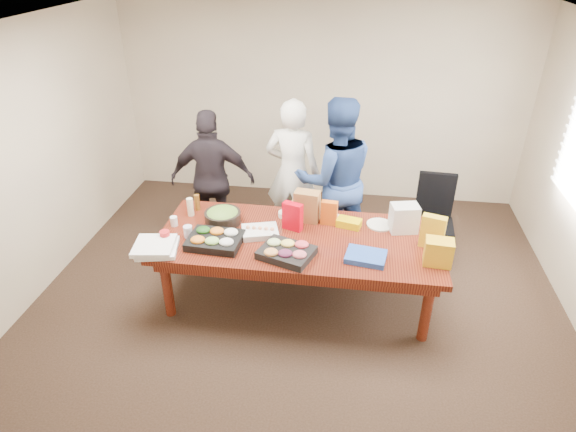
% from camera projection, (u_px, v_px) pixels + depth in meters
% --- Properties ---
extents(floor, '(5.50, 5.00, 0.02)m').
position_uv_depth(floor, '(298.00, 297.00, 5.23)').
color(floor, '#47301E').
rests_on(floor, ground).
extents(ceiling, '(5.50, 5.00, 0.02)m').
position_uv_depth(ceiling, '(302.00, 29.00, 3.88)').
color(ceiling, white).
rests_on(ceiling, wall_back).
extents(wall_back, '(5.50, 0.04, 2.70)m').
position_uv_depth(wall_back, '(322.00, 104.00, 6.70)').
color(wall_back, beige).
rests_on(wall_back, floor).
extents(wall_front, '(5.50, 0.04, 2.70)m').
position_uv_depth(wall_front, '(238.00, 404.00, 2.41)').
color(wall_front, beige).
rests_on(wall_front, floor).
extents(wall_left, '(0.04, 5.00, 2.70)m').
position_uv_depth(wall_left, '(27.00, 166.00, 4.89)').
color(wall_left, beige).
rests_on(wall_left, floor).
extents(conference_table, '(2.80, 1.20, 0.75)m').
position_uv_depth(conference_table, '(298.00, 268.00, 5.04)').
color(conference_table, '#4C1C0F').
rests_on(conference_table, floor).
extents(office_chair, '(0.54, 0.54, 0.99)m').
position_uv_depth(office_chair, '(434.00, 224.00, 5.57)').
color(office_chair, black).
rests_on(office_chair, floor).
extents(person_center, '(0.70, 0.50, 1.80)m').
position_uv_depth(person_center, '(293.00, 173.00, 5.81)').
color(person_center, white).
rests_on(person_center, floor).
extents(person_right, '(1.08, 0.94, 1.91)m').
position_uv_depth(person_right, '(335.00, 180.00, 5.53)').
color(person_right, navy).
rests_on(person_right, floor).
extents(person_left, '(1.03, 0.52, 1.69)m').
position_uv_depth(person_left, '(213.00, 180.00, 5.78)').
color(person_left, black).
rests_on(person_left, floor).
extents(veggie_tray, '(0.53, 0.43, 0.08)m').
position_uv_depth(veggie_tray, '(215.00, 240.00, 4.73)').
color(veggie_tray, black).
rests_on(veggie_tray, conference_table).
extents(fruit_tray, '(0.57, 0.51, 0.07)m').
position_uv_depth(fruit_tray, '(287.00, 253.00, 4.55)').
color(fruit_tray, black).
rests_on(fruit_tray, conference_table).
extents(sheet_cake, '(0.41, 0.35, 0.06)m').
position_uv_depth(sheet_cake, '(260.00, 232.00, 4.88)').
color(sheet_cake, white).
rests_on(sheet_cake, conference_table).
extents(salad_bowl, '(0.42, 0.42, 0.12)m').
position_uv_depth(salad_bowl, '(223.00, 217.00, 5.08)').
color(salad_bowl, black).
rests_on(salad_bowl, conference_table).
extents(chip_bag_blue, '(0.40, 0.33, 0.05)m').
position_uv_depth(chip_bag_blue, '(366.00, 257.00, 4.51)').
color(chip_bag_blue, '#2349A9').
rests_on(chip_bag_blue, conference_table).
extents(chip_bag_red, '(0.22, 0.15, 0.29)m').
position_uv_depth(chip_bag_red, '(293.00, 216.00, 4.92)').
color(chip_bag_red, '#C20011').
rests_on(chip_bag_red, conference_table).
extents(chip_bag_yellow, '(0.24, 0.15, 0.33)m').
position_uv_depth(chip_bag_yellow, '(433.00, 232.00, 4.63)').
color(chip_bag_yellow, gold).
rests_on(chip_bag_yellow, conference_table).
extents(chip_bag_orange, '(0.17, 0.09, 0.26)m').
position_uv_depth(chip_bag_orange, '(329.00, 213.00, 5.02)').
color(chip_bag_orange, '#DC5C14').
rests_on(chip_bag_orange, conference_table).
extents(mayo_jar, '(0.10, 0.10, 0.13)m').
position_uv_depth(mayo_jar, '(314.00, 213.00, 5.15)').
color(mayo_jar, silver).
rests_on(mayo_jar, conference_table).
extents(mustard_bottle, '(0.06, 0.06, 0.16)m').
position_uv_depth(mustard_bottle, '(315.00, 212.00, 5.13)').
color(mustard_bottle, yellow).
rests_on(mustard_bottle, conference_table).
extents(dressing_bottle, '(0.07, 0.07, 0.18)m').
position_uv_depth(dressing_bottle, '(197.00, 202.00, 5.29)').
color(dressing_bottle, brown).
rests_on(dressing_bottle, conference_table).
extents(ranch_bottle, '(0.08, 0.08, 0.20)m').
position_uv_depth(ranch_bottle, '(190.00, 207.00, 5.19)').
color(ranch_bottle, '#FAEDC4').
rests_on(ranch_bottle, conference_table).
extents(banana_bunch, '(0.27, 0.20, 0.08)m').
position_uv_depth(banana_bunch, '(349.00, 223.00, 5.02)').
color(banana_bunch, '#ECC600').
rests_on(banana_bunch, conference_table).
extents(bread_loaf, '(0.30, 0.18, 0.11)m').
position_uv_depth(bread_loaf, '(304.00, 207.00, 5.27)').
color(bread_loaf, brown).
rests_on(bread_loaf, conference_table).
extents(kraft_bag, '(0.27, 0.18, 0.33)m').
position_uv_depth(kraft_bag, '(307.00, 206.00, 5.06)').
color(kraft_bag, '#976536').
rests_on(kraft_bag, conference_table).
extents(red_cup, '(0.10, 0.10, 0.13)m').
position_uv_depth(red_cup, '(165.00, 237.00, 4.74)').
color(red_cup, red).
rests_on(red_cup, conference_table).
extents(clear_cup_a, '(0.09, 0.09, 0.12)m').
position_uv_depth(clear_cup_a, '(188.00, 232.00, 4.83)').
color(clear_cup_a, silver).
rests_on(clear_cup_a, conference_table).
extents(clear_cup_b, '(0.09, 0.09, 0.10)m').
position_uv_depth(clear_cup_b, '(174.00, 221.00, 5.02)').
color(clear_cup_b, white).
rests_on(clear_cup_b, conference_table).
extents(pizza_box_lower, '(0.44, 0.44, 0.04)m').
position_uv_depth(pizza_box_lower, '(158.00, 248.00, 4.64)').
color(pizza_box_lower, white).
rests_on(pizza_box_lower, conference_table).
extents(pizza_box_upper, '(0.42, 0.42, 0.04)m').
position_uv_depth(pizza_box_upper, '(154.00, 246.00, 4.61)').
color(pizza_box_upper, white).
rests_on(pizza_box_upper, pizza_box_lower).
extents(plate_a, '(0.30, 0.30, 0.01)m').
position_uv_depth(plate_a, '(378.00, 224.00, 5.06)').
color(plate_a, white).
rests_on(plate_a, conference_table).
extents(plate_b, '(0.30, 0.30, 0.02)m').
position_uv_depth(plate_b, '(380.00, 225.00, 5.05)').
color(plate_b, silver).
rests_on(plate_b, conference_table).
extents(dip_bowl_a, '(0.16, 0.16, 0.05)m').
position_uv_depth(dip_bowl_a, '(335.00, 219.00, 5.11)').
color(dip_bowl_a, '#F8E2BC').
rests_on(dip_bowl_a, conference_table).
extents(dip_bowl_b, '(0.15, 0.15, 0.05)m').
position_uv_depth(dip_bowl_b, '(285.00, 214.00, 5.20)').
color(dip_bowl_b, white).
rests_on(dip_bowl_b, conference_table).
extents(grocery_bag_white, '(0.30, 0.24, 0.29)m').
position_uv_depth(grocery_bag_white, '(404.00, 218.00, 4.90)').
color(grocery_bag_white, silver).
rests_on(grocery_bag_white, conference_table).
extents(grocery_bag_yellow, '(0.26, 0.19, 0.25)m').
position_uv_depth(grocery_bag_yellow, '(438.00, 252.00, 4.41)').
color(grocery_bag_yellow, gold).
rests_on(grocery_bag_yellow, conference_table).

